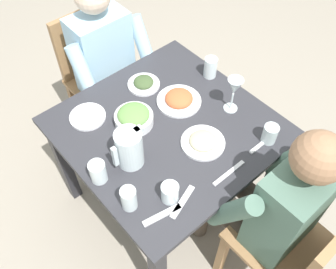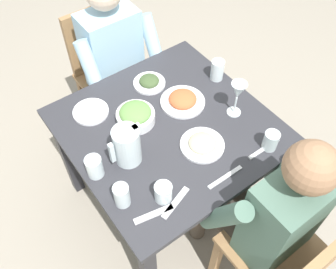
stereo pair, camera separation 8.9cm
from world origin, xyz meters
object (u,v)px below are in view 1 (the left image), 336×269
(plate_yoghurt, at_px, (87,115))
(water_glass_near_left, at_px, (170,193))
(dining_table, at_px, (167,140))
(water_pitcher, at_px, (129,148))
(wine_glass, at_px, (234,88))
(plate_beans, at_px, (203,142))
(plate_rice_curry, at_px, (179,99))
(water_glass_by_pitcher, at_px, (98,172))
(diner_far, at_px, (268,201))
(chair_near, at_px, (97,72))
(water_glass_center, at_px, (270,134))
(chair_far, at_px, (297,248))
(diner_near, at_px, (113,71))
(salad_bowl, at_px, (134,117))
(water_glass_near_right, at_px, (129,198))
(plate_dolmas, at_px, (144,83))
(water_glass_far_left, at_px, (210,67))

(plate_yoghurt, xyz_separation_m, water_glass_near_left, (-0.01, 0.60, 0.03))
(dining_table, bearing_deg, water_pitcher, 11.03)
(wine_glass, bearing_deg, water_pitcher, -7.41)
(water_pitcher, xyz_separation_m, plate_beans, (-0.31, 0.14, -0.08))
(plate_rice_curry, distance_m, water_glass_by_pitcher, 0.58)
(diner_far, height_order, plate_beans, diner_far)
(chair_near, relative_size, wine_glass, 4.57)
(dining_table, height_order, water_glass_center, water_glass_center)
(chair_far, xyz_separation_m, diner_near, (0.02, -1.34, 0.15))
(plate_yoghurt, xyz_separation_m, wine_glass, (-0.57, 0.42, 0.12))
(plate_yoghurt, distance_m, water_glass_by_pitcher, 0.37)
(chair_near, distance_m, diner_near, 0.25)
(plate_rice_curry, bearing_deg, water_glass_by_pitcher, 11.33)
(salad_bowl, xyz_separation_m, water_glass_near_right, (0.29, 0.34, 0.01))
(plate_yoghurt, height_order, water_glass_center, water_glass_center)
(diner_far, height_order, water_pitcher, diner_far)
(diner_near, distance_m, plate_dolmas, 0.29)
(water_glass_near_right, distance_m, water_glass_far_left, 0.87)
(plate_yoghurt, relative_size, water_glass_by_pitcher, 1.69)
(water_glass_by_pitcher, xyz_separation_m, wine_glass, (-0.73, 0.09, 0.09))
(chair_near, height_order, water_glass_near_left, chair_near)
(water_glass_by_pitcher, distance_m, wine_glass, 0.74)
(water_glass_far_left, bearing_deg, chair_near, -63.18)
(salad_bowl, xyz_separation_m, water_glass_by_pitcher, (0.31, 0.15, 0.01))
(diner_near, bearing_deg, water_glass_near_left, 69.61)
(diner_far, xyz_separation_m, plate_beans, (0.04, -0.38, 0.09))
(dining_table, relative_size, water_glass_near_left, 10.81)
(chair_far, xyz_separation_m, plate_beans, (0.04, -0.58, 0.24))
(water_glass_center, xyz_separation_m, wine_glass, (-0.01, -0.25, 0.09))
(water_glass_center, relative_size, wine_glass, 0.48)
(diner_near, height_order, diner_far, same)
(water_glass_by_pitcher, distance_m, water_glass_far_left, 0.84)
(diner_far, relative_size, plate_dolmas, 6.99)
(plate_beans, bearing_deg, chair_far, 93.85)
(water_glass_center, bearing_deg, water_glass_far_left, -102.41)
(plate_yoghurt, bearing_deg, plate_beans, 122.94)
(plate_rice_curry, relative_size, water_glass_near_left, 2.60)
(water_pitcher, xyz_separation_m, water_glass_near_left, (-0.01, 0.25, -0.05))
(diner_near, bearing_deg, water_glass_center, 103.25)
(water_pitcher, height_order, salad_bowl, water_pitcher)
(dining_table, distance_m, water_glass_by_pitcher, 0.45)
(chair_near, bearing_deg, water_glass_center, 100.95)
(chair_near, xyz_separation_m, diner_near, (0.00, 0.21, 0.15))
(diner_near, xyz_separation_m, plate_dolmas, (-0.01, 0.28, 0.09))
(diner_near, relative_size, salad_bowl, 6.35)
(plate_dolmas, bearing_deg, water_glass_far_left, 151.42)
(dining_table, xyz_separation_m, water_glass_far_left, (-0.41, -0.12, 0.17))
(diner_far, height_order, water_glass_by_pitcher, diner_far)
(water_glass_far_left, bearing_deg, plate_beans, 41.16)
(diner_far, bearing_deg, salad_bowl, -73.57)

